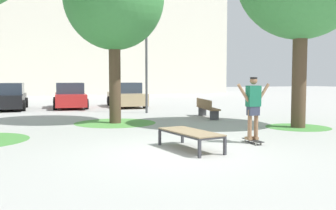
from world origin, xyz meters
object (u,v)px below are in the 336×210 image
(skate_box, at_px, (190,133))
(car_black, at_px, (8,97))
(car_red, at_px, (70,96))
(light_post, at_px, (146,37))
(skater, at_px, (253,104))
(car_tan, at_px, (126,96))
(park_bench, at_px, (207,108))
(skateboard, at_px, (253,140))

(skate_box, relative_size, car_black, 0.46)
(car_red, xyz_separation_m, light_post, (3.24, -4.82, 3.13))
(skate_box, relative_size, skater, 1.18)
(car_tan, relative_size, light_post, 0.73)
(skate_box, relative_size, park_bench, 0.82)
(skateboard, height_order, car_red, car_red)
(car_red, bearing_deg, park_bench, -57.44)
(skateboard, bearing_deg, park_bench, 73.71)
(car_black, bearing_deg, light_post, -36.35)
(skater, relative_size, car_tan, 0.40)
(car_red, bearing_deg, skater, -77.26)
(skate_box, xyz_separation_m, skater, (1.96, 0.22, 0.66))
(car_red, height_order, car_tan, same)
(car_black, relative_size, car_tan, 1.00)
(skateboard, height_order, skater, skater)
(skate_box, bearing_deg, light_post, 78.37)
(skate_box, distance_m, car_red, 14.51)
(skate_box, height_order, car_red, car_red)
(skater, xyz_separation_m, park_bench, (1.84, 6.31, -0.62))
(car_red, height_order, park_bench, car_red)
(skate_box, xyz_separation_m, skateboard, (1.96, 0.22, -0.34))
(skate_box, bearing_deg, car_red, 94.98)
(park_bench, bearing_deg, car_black, 136.62)
(skateboard, xyz_separation_m, light_post, (0.02, 9.41, 3.75))
(car_red, distance_m, park_bench, 9.41)
(skateboard, xyz_separation_m, skater, (0.00, 0.00, 0.99))
(skate_box, xyz_separation_m, car_red, (-1.26, 14.45, 0.28))
(car_tan, bearing_deg, light_post, -91.61)
(car_black, bearing_deg, park_bench, -43.38)
(skateboard, distance_m, car_tan, 13.91)
(skater, distance_m, car_tan, 13.90)
(park_bench, bearing_deg, skater, -106.29)
(skateboard, relative_size, skater, 0.47)
(skate_box, height_order, car_tan, car_tan)
(skate_box, bearing_deg, park_bench, 59.79)
(car_tan, relative_size, park_bench, 1.75)
(skater, relative_size, car_black, 0.40)
(car_red, bearing_deg, skate_box, -85.02)
(skater, bearing_deg, skate_box, -173.57)
(car_red, bearing_deg, skateboard, -77.26)
(car_black, bearing_deg, car_tan, -3.20)
(skate_box, distance_m, skateboard, 2.00)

